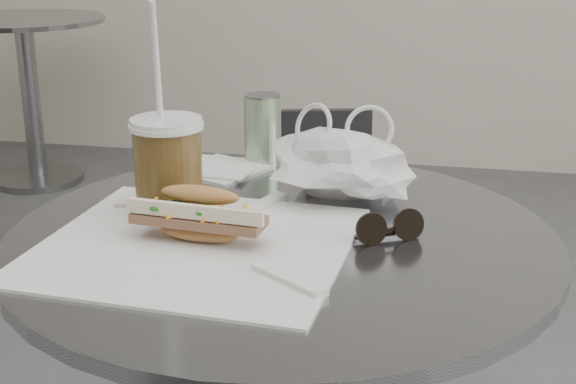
% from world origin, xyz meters
% --- Properties ---
extents(bg_table, '(0.70, 0.70, 0.74)m').
position_xyz_m(bg_table, '(-1.60, 2.40, 0.47)').
color(bg_table, slate).
rests_on(bg_table, ground).
extents(chair_far, '(0.37, 0.40, 0.71)m').
position_xyz_m(chair_far, '(-0.08, 0.95, 0.32)').
color(chair_far, '#2B2B2D').
rests_on(chair_far, ground).
extents(sandwich_paper, '(0.42, 0.40, 0.00)m').
position_xyz_m(sandwich_paper, '(-0.10, 0.13, 0.74)').
color(sandwich_paper, white).
rests_on(sandwich_paper, cafe_table).
extents(banh_mi, '(0.23, 0.11, 0.08)m').
position_xyz_m(banh_mi, '(-0.10, 0.15, 0.78)').
color(banh_mi, '#C97F4C').
rests_on(banh_mi, sandwich_paper).
extents(iced_coffee, '(0.11, 0.11, 0.31)m').
position_xyz_m(iced_coffee, '(-0.17, 0.24, 0.81)').
color(iced_coffee, brown).
rests_on(iced_coffee, cafe_table).
extents(sunglasses, '(0.09, 0.07, 0.04)m').
position_xyz_m(sunglasses, '(0.15, 0.20, 0.76)').
color(sunglasses, black).
rests_on(sunglasses, cafe_table).
extents(plastic_bag, '(0.25, 0.22, 0.11)m').
position_xyz_m(plastic_bag, '(0.06, 0.35, 0.79)').
color(plastic_bag, white).
rests_on(plastic_bag, cafe_table).
extents(napkin_stack, '(0.17, 0.17, 0.01)m').
position_xyz_m(napkin_stack, '(-0.16, 0.45, 0.74)').
color(napkin_stack, white).
rests_on(napkin_stack, cafe_table).
extents(drink_can, '(0.06, 0.06, 0.12)m').
position_xyz_m(drink_can, '(-0.10, 0.52, 0.80)').
color(drink_can, '#558F53').
rests_on(drink_can, cafe_table).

